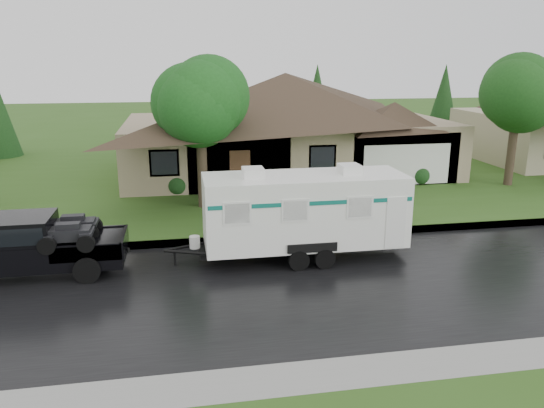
# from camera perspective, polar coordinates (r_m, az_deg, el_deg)

# --- Properties ---
(ground) EXTENTS (140.00, 140.00, 0.00)m
(ground) POSITION_cam_1_polar(r_m,az_deg,el_deg) (17.93, 4.00, -5.99)
(ground) COLOR #32581B
(ground) RESTS_ON ground
(road) EXTENTS (140.00, 8.00, 0.01)m
(road) POSITION_cam_1_polar(r_m,az_deg,el_deg) (16.14, 5.73, -8.50)
(road) COLOR black
(road) RESTS_ON ground
(curb) EXTENTS (140.00, 0.50, 0.15)m
(curb) POSITION_cam_1_polar(r_m,az_deg,el_deg) (19.96, 2.44, -3.48)
(curb) COLOR gray
(curb) RESTS_ON ground
(lawn) EXTENTS (140.00, 26.00, 0.15)m
(lawn) POSITION_cam_1_polar(r_m,az_deg,el_deg) (32.11, -2.49, 3.77)
(lawn) COLOR #32581B
(lawn) RESTS_ON ground
(house_main) EXTENTS (19.44, 10.80, 6.90)m
(house_main) POSITION_cam_1_polar(r_m,az_deg,el_deg) (30.84, 2.02, 9.91)
(house_main) COLOR #9D8C6A
(house_main) RESTS_ON lawn
(tree_left_green) EXTENTS (3.98, 3.98, 6.58)m
(tree_left_green) POSITION_cam_1_polar(r_m,az_deg,el_deg) (23.05, -7.76, 10.75)
(tree_left_green) COLOR #382B1E
(tree_left_green) RESTS_ON lawn
(tree_right_green) EXTENTS (3.93, 3.93, 6.50)m
(tree_right_green) POSITION_cam_1_polar(r_m,az_deg,el_deg) (29.77, 24.94, 10.39)
(tree_right_green) COLOR #382B1E
(tree_right_green) RESTS_ON lawn
(shrub_row) EXTENTS (13.60, 1.00, 1.00)m
(shrub_row) POSITION_cam_1_polar(r_m,az_deg,el_deg) (26.86, 3.37, 2.72)
(shrub_row) COLOR #143814
(shrub_row) RESTS_ON lawn
(pickup_truck) EXTENTS (5.69, 2.16, 1.90)m
(pickup_truck) POSITION_cam_1_polar(r_m,az_deg,el_deg) (18.01, -25.00, -3.92)
(pickup_truck) COLOR black
(pickup_truck) RESTS_ON ground
(travel_trailer) EXTENTS (7.02, 2.47, 3.15)m
(travel_trailer) POSITION_cam_1_polar(r_m,az_deg,el_deg) (17.63, 3.50, -0.62)
(travel_trailer) COLOR white
(travel_trailer) RESTS_ON ground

